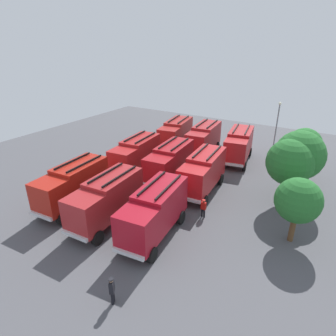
{
  "coord_description": "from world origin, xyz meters",
  "views": [
    {
      "loc": [
        23.33,
        14.37,
        13.6
      ],
      "look_at": [
        0.0,
        0.0,
        1.4
      ],
      "focal_mm": 30.72,
      "sensor_mm": 36.0,
      "label": 1
    }
  ],
  "objects_px": {
    "fire_truck_3": "(204,138)",
    "firefighter_1": "(203,208)",
    "fire_truck_1": "(136,154)",
    "fire_truck_2": "(73,184)",
    "firefighter_0": "(112,289)",
    "tree_0": "(304,145)",
    "tree_1": "(299,155)",
    "fire_truck_6": "(239,144)",
    "fire_truck_8": "(154,211)",
    "tree_2": "(290,162)",
    "fire_truck_4": "(170,161)",
    "fire_truck_0": "(176,133)",
    "tree_3": "(298,201)",
    "fire_truck_7": "(203,171)",
    "traffic_cone_0": "(209,162)",
    "lamppost": "(277,123)",
    "fire_truck_5": "(106,198)"
  },
  "relations": [
    {
      "from": "traffic_cone_0",
      "to": "lamppost",
      "type": "height_order",
      "value": "lamppost"
    },
    {
      "from": "fire_truck_1",
      "to": "fire_truck_7",
      "type": "relative_size",
      "value": 1.0
    },
    {
      "from": "fire_truck_8",
      "to": "tree_2",
      "type": "relative_size",
      "value": 1.2
    },
    {
      "from": "fire_truck_1",
      "to": "fire_truck_2",
      "type": "xyz_separation_m",
      "value": [
        8.67,
        -0.3,
        0.0
      ]
    },
    {
      "from": "firefighter_1",
      "to": "lamppost",
      "type": "height_order",
      "value": "lamppost"
    },
    {
      "from": "fire_truck_6",
      "to": "firefighter_1",
      "type": "bearing_deg",
      "value": -2.76
    },
    {
      "from": "fire_truck_4",
      "to": "fire_truck_8",
      "type": "xyz_separation_m",
      "value": [
        8.66,
        3.94,
        0.0
      ]
    },
    {
      "from": "firefighter_1",
      "to": "tree_1",
      "type": "relative_size",
      "value": 0.25
    },
    {
      "from": "firefighter_1",
      "to": "tree_3",
      "type": "relative_size",
      "value": 0.33
    },
    {
      "from": "tree_2",
      "to": "fire_truck_0",
      "type": "bearing_deg",
      "value": -116.88
    },
    {
      "from": "fire_truck_5",
      "to": "lamppost",
      "type": "height_order",
      "value": "lamppost"
    },
    {
      "from": "tree_0",
      "to": "lamppost",
      "type": "distance_m",
      "value": 8.27
    },
    {
      "from": "fire_truck_5",
      "to": "lamppost",
      "type": "relative_size",
      "value": 1.13
    },
    {
      "from": "tree_0",
      "to": "tree_2",
      "type": "relative_size",
      "value": 0.88
    },
    {
      "from": "firefighter_1",
      "to": "tree_1",
      "type": "xyz_separation_m",
      "value": [
        -6.76,
        5.77,
        3.57
      ]
    },
    {
      "from": "lamppost",
      "to": "fire_truck_3",
      "type": "bearing_deg",
      "value": -51.93
    },
    {
      "from": "fire_truck_2",
      "to": "fire_truck_7",
      "type": "xyz_separation_m",
      "value": [
        -8.36,
        8.57,
        0.0
      ]
    },
    {
      "from": "fire_truck_2",
      "to": "tree_2",
      "type": "distance_m",
      "value": 18.78
    },
    {
      "from": "fire_truck_6",
      "to": "fire_truck_7",
      "type": "relative_size",
      "value": 1.02
    },
    {
      "from": "fire_truck_1",
      "to": "fire_truck_5",
      "type": "distance_m",
      "value": 9.85
    },
    {
      "from": "firefighter_1",
      "to": "fire_truck_4",
      "type": "bearing_deg",
      "value": -121.88
    },
    {
      "from": "fire_truck_6",
      "to": "tree_3",
      "type": "height_order",
      "value": "tree_3"
    },
    {
      "from": "tree_2",
      "to": "fire_truck_4",
      "type": "bearing_deg",
      "value": -85.01
    },
    {
      "from": "firefighter_0",
      "to": "tree_3",
      "type": "xyz_separation_m",
      "value": [
        -11.13,
        7.44,
        2.37
      ]
    },
    {
      "from": "fire_truck_2",
      "to": "fire_truck_7",
      "type": "distance_m",
      "value": 11.97
    },
    {
      "from": "fire_truck_7",
      "to": "tree_3",
      "type": "xyz_separation_m",
      "value": [
        3.48,
        8.89,
        1.23
      ]
    },
    {
      "from": "fire_truck_2",
      "to": "fire_truck_5",
      "type": "distance_m",
      "value": 4.28
    },
    {
      "from": "fire_truck_5",
      "to": "fire_truck_7",
      "type": "height_order",
      "value": "same"
    },
    {
      "from": "fire_truck_3",
      "to": "fire_truck_6",
      "type": "relative_size",
      "value": 0.99
    },
    {
      "from": "fire_truck_2",
      "to": "fire_truck_3",
      "type": "xyz_separation_m",
      "value": [
        -17.74,
        4.27,
        0.0
      ]
    },
    {
      "from": "fire_truck_3",
      "to": "firefighter_0",
      "type": "distance_m",
      "value": 24.7
    },
    {
      "from": "fire_truck_0",
      "to": "fire_truck_6",
      "type": "bearing_deg",
      "value": 80.27
    },
    {
      "from": "fire_truck_6",
      "to": "fire_truck_8",
      "type": "relative_size",
      "value": 1.01
    },
    {
      "from": "firefighter_0",
      "to": "tree_0",
      "type": "height_order",
      "value": "tree_0"
    },
    {
      "from": "fire_truck_7",
      "to": "tree_2",
      "type": "xyz_separation_m",
      "value": [
        -1.43,
        7.33,
        2.02
      ]
    },
    {
      "from": "firefighter_1",
      "to": "traffic_cone_0",
      "type": "relative_size",
      "value": 2.5
    },
    {
      "from": "firefighter_1",
      "to": "tree_1",
      "type": "height_order",
      "value": "tree_1"
    },
    {
      "from": "fire_truck_4",
      "to": "tree_0",
      "type": "height_order",
      "value": "tree_0"
    },
    {
      "from": "traffic_cone_0",
      "to": "fire_truck_4",
      "type": "bearing_deg",
      "value": -16.73
    },
    {
      "from": "firefighter_1",
      "to": "tree_3",
      "type": "bearing_deg",
      "value": 99.75
    },
    {
      "from": "firefighter_0",
      "to": "tree_1",
      "type": "distance_m",
      "value": 18.77
    },
    {
      "from": "tree_3",
      "to": "fire_truck_6",
      "type": "bearing_deg",
      "value": -146.37
    },
    {
      "from": "fire_truck_4",
      "to": "firefighter_1",
      "type": "xyz_separation_m",
      "value": [
        4.51,
        6.03,
        -1.24
      ]
    },
    {
      "from": "fire_truck_1",
      "to": "tree_3",
      "type": "height_order",
      "value": "tree_3"
    },
    {
      "from": "fire_truck_1",
      "to": "fire_truck_5",
      "type": "bearing_deg",
      "value": 18.41
    },
    {
      "from": "fire_truck_4",
      "to": "fire_truck_7",
      "type": "height_order",
      "value": "same"
    },
    {
      "from": "fire_truck_1",
      "to": "fire_truck_6",
      "type": "height_order",
      "value": "same"
    },
    {
      "from": "fire_truck_0",
      "to": "firefighter_0",
      "type": "xyz_separation_m",
      "value": [
        24.06,
        9.94,
        -1.14
      ]
    },
    {
      "from": "tree_0",
      "to": "tree_2",
      "type": "bearing_deg",
      "value": -1.73
    },
    {
      "from": "fire_truck_3",
      "to": "firefighter_1",
      "type": "relative_size",
      "value": 4.53
    }
  ]
}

